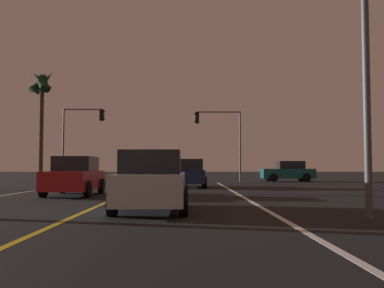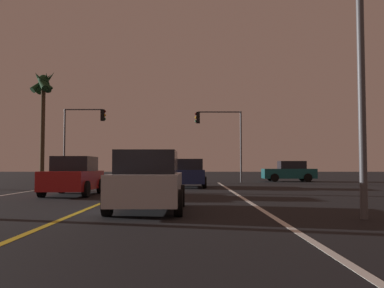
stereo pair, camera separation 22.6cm
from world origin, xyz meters
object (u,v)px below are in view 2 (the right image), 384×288
Objects in this scene: palm_tree_left_far at (43,92)px; car_lead_same_lane at (148,182)px; car_ahead_far at (189,174)px; car_oncoming at (73,176)px; traffic_light_near_right at (218,129)px; traffic_light_near_left at (83,128)px; car_crossing_side at (289,172)px.

car_lead_same_lane is at bearing -64.52° from palm_tree_left_far.
car_ahead_far is 17.35m from palm_tree_left_far.
car_oncoming is 17.00m from traffic_light_near_right.
traffic_light_near_right is (2.31, 7.84, 3.38)m from car_ahead_far.
car_ahead_far is (5.02, 7.12, 0.00)m from car_oncoming.
car_oncoming is at bearing -66.66° from palm_tree_left_far.
traffic_light_near_right reaches higher than car_lead_same_lane.
car_ahead_far is at bearing 73.55° from traffic_light_near_right.
traffic_light_near_right is (7.34, 14.96, 3.38)m from car_oncoming.
car_ahead_far is 0.46× the size of palm_tree_left_far.
car_oncoming is 15.73m from traffic_light_near_left.
traffic_light_near_right reaches higher than car_oncoming.
car_crossing_side is at bearing -40.42° from car_ahead_far.
car_oncoming is 8.72m from car_ahead_far.
car_lead_same_lane is at bearing 175.60° from car_ahead_far.
car_lead_same_lane is 0.74× the size of traffic_light_near_left.
car_lead_same_lane is 23.12m from traffic_light_near_left.
traffic_light_near_right is at bearing 0.00° from traffic_light_near_left.
car_ahead_far is 12.00m from traffic_light_near_left.
car_lead_same_lane is at bearing -71.29° from traffic_light_near_left.
car_oncoming is 21.50m from car_crossing_side.
traffic_light_near_left is at bearing 0.00° from traffic_light_near_right.
traffic_light_near_left is 5.64m from palm_tree_left_far.
palm_tree_left_far is (-12.44, 10.05, 6.74)m from car_ahead_far.
car_crossing_side is at bearing -162.28° from traffic_light_near_right.
car_crossing_side is (13.33, 16.87, 0.00)m from car_oncoming.
traffic_light_near_left is (-3.37, 14.96, 3.49)m from car_oncoming.
car_crossing_side is (8.30, 9.75, 0.00)m from car_ahead_far.
car_lead_same_lane is (3.96, -6.69, 0.00)m from car_oncoming.
palm_tree_left_far is at bearing 25.48° from car_lead_same_lane.
car_oncoming is at bearing 144.79° from car_ahead_far.
palm_tree_left_far is at bearing 151.24° from traffic_light_near_left.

